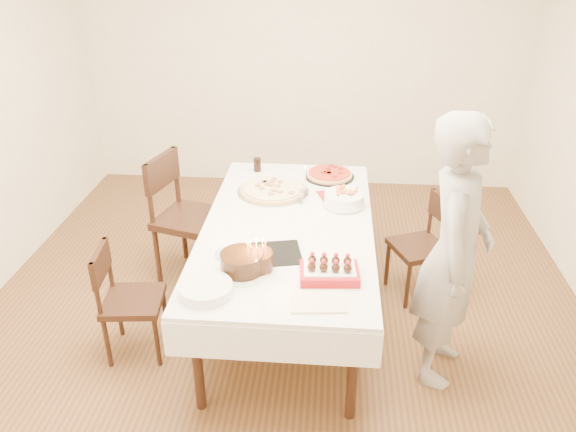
# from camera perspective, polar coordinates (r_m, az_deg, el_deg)

# --- Properties ---
(floor) EXTENTS (5.00, 5.00, 0.00)m
(floor) POSITION_cam_1_polar(r_m,az_deg,el_deg) (4.16, -0.66, -10.44)
(floor) COLOR #53321C
(floor) RESTS_ON ground
(wall_back) EXTENTS (4.50, 0.04, 2.70)m
(wall_back) POSITION_cam_1_polar(r_m,az_deg,el_deg) (5.90, 1.61, 15.70)
(wall_back) COLOR white
(wall_back) RESTS_ON floor
(dining_table) EXTENTS (1.86, 2.41, 0.75)m
(dining_table) POSITION_cam_1_polar(r_m,az_deg,el_deg) (4.00, 0.00, -5.59)
(dining_table) COLOR silver
(dining_table) RESTS_ON floor
(chair_right_savory) EXTENTS (0.54, 0.54, 0.80)m
(chair_right_savory) POSITION_cam_1_polar(r_m,az_deg,el_deg) (4.33, 13.15, -3.14)
(chair_right_savory) COLOR black
(chair_right_savory) RESTS_ON floor
(chair_left_savory) EXTENTS (0.64, 0.64, 1.02)m
(chair_left_savory) POSITION_cam_1_polar(r_m,az_deg,el_deg) (4.45, -9.87, -0.30)
(chair_left_savory) COLOR black
(chair_left_savory) RESTS_ON floor
(chair_left_dessert) EXTENTS (0.45, 0.45, 0.79)m
(chair_left_dessert) POSITION_cam_1_polar(r_m,az_deg,el_deg) (3.80, -15.44, -8.34)
(chair_left_dessert) COLOR black
(chair_left_dessert) RESTS_ON floor
(person) EXTENTS (0.57, 0.71, 1.71)m
(person) POSITION_cam_1_polar(r_m,az_deg,el_deg) (3.41, 16.50, -3.70)
(person) COLOR #A4A09A
(person) RESTS_ON floor
(pizza_white) EXTENTS (0.55, 0.55, 0.04)m
(pizza_white) POSITION_cam_1_polar(r_m,az_deg,el_deg) (4.25, -1.54, 2.67)
(pizza_white) COLOR beige
(pizza_white) RESTS_ON dining_table
(pizza_pepperoni) EXTENTS (0.50, 0.50, 0.04)m
(pizza_pepperoni) POSITION_cam_1_polar(r_m,az_deg,el_deg) (4.53, 4.23, 4.22)
(pizza_pepperoni) COLOR red
(pizza_pepperoni) RESTS_ON dining_table
(red_placemat) EXTENTS (0.30, 0.30, 0.01)m
(red_placemat) POSITION_cam_1_polar(r_m,az_deg,el_deg) (4.21, 4.84, 2.01)
(red_placemat) COLOR #B21E1E
(red_placemat) RESTS_ON dining_table
(pasta_bowl) EXTENTS (0.33, 0.33, 0.09)m
(pasta_bowl) POSITION_cam_1_polar(r_m,az_deg,el_deg) (4.05, 5.72, 1.71)
(pasta_bowl) COLOR white
(pasta_bowl) RESTS_ON dining_table
(taper_candle) EXTENTS (0.06, 0.06, 0.25)m
(taper_candle) POSITION_cam_1_polar(r_m,az_deg,el_deg) (4.16, 1.74, 3.64)
(taper_candle) COLOR white
(taper_candle) RESTS_ON dining_table
(shaker_pair) EXTENTS (0.10, 0.10, 0.09)m
(shaker_pair) POSITION_cam_1_polar(r_m,az_deg,el_deg) (4.08, 1.31, 1.88)
(shaker_pair) COLOR white
(shaker_pair) RESTS_ON dining_table
(cola_glass) EXTENTS (0.07, 0.07, 0.11)m
(cola_glass) POSITION_cam_1_polar(r_m,az_deg,el_deg) (4.62, -3.14, 5.23)
(cola_glass) COLOR black
(cola_glass) RESTS_ON dining_table
(layer_cake) EXTENTS (0.34, 0.34, 0.13)m
(layer_cake) POSITION_cam_1_polar(r_m,az_deg,el_deg) (3.28, -4.71, -4.77)
(layer_cake) COLOR black
(layer_cake) RESTS_ON dining_table
(cake_board) EXTENTS (0.35, 0.35, 0.01)m
(cake_board) POSITION_cam_1_polar(r_m,az_deg,el_deg) (3.47, -1.17, -3.85)
(cake_board) COLOR black
(cake_board) RESTS_ON dining_table
(birthday_cake) EXTENTS (0.22, 0.22, 0.17)m
(birthday_cake) POSITION_cam_1_polar(r_m,az_deg,el_deg) (3.27, -3.17, -4.03)
(birthday_cake) COLOR #3E2011
(birthday_cake) RESTS_ON dining_table
(strawberry_box) EXTENTS (0.35, 0.25, 0.08)m
(strawberry_box) POSITION_cam_1_polar(r_m,az_deg,el_deg) (3.24, 4.23, -5.64)
(strawberry_box) COLOR #A9131A
(strawberry_box) RESTS_ON dining_table
(box_lid) EXTENTS (0.32, 0.23, 0.02)m
(box_lid) POSITION_cam_1_polar(r_m,az_deg,el_deg) (3.06, 3.07, -8.79)
(box_lid) COLOR beige
(box_lid) RESTS_ON dining_table
(plate_stack) EXTENTS (0.36, 0.36, 0.06)m
(plate_stack) POSITION_cam_1_polar(r_m,az_deg,el_deg) (3.14, -8.35, -7.35)
(plate_stack) COLOR white
(plate_stack) RESTS_ON dining_table
(china_plate) EXTENTS (0.23, 0.23, 0.01)m
(china_plate) POSITION_cam_1_polar(r_m,az_deg,el_deg) (3.48, -6.01, -3.89)
(china_plate) COLOR white
(china_plate) RESTS_ON dining_table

